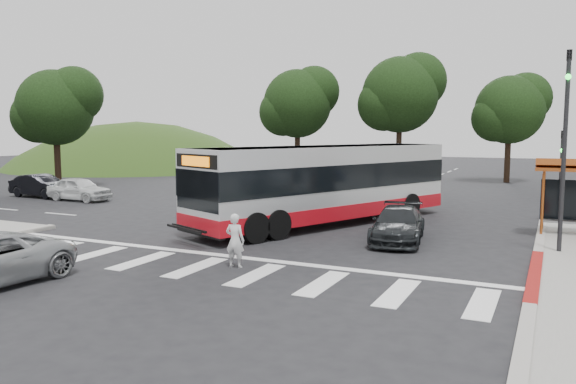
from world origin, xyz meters
The scene contains 16 objects.
ground centered at (0.00, 0.00, 0.00)m, with size 140.00×140.00×0.00m, color black.
curb_east centered at (9.00, 8.00, 0.07)m, with size 0.30×40.00×0.15m, color #9E9991.
curb_east_red centered at (9.00, -2.00, 0.08)m, with size 0.32×6.00×0.15m, color maroon.
hillside_nw centered at (-32.00, 30.00, 0.00)m, with size 44.00×44.00×10.00m, color #244014.
crosswalk_ladder centered at (0.00, -5.00, 0.01)m, with size 18.00×2.60×0.01m, color silver.
traffic_signal_ne_tall centered at (9.60, 1.49, 3.88)m, with size 0.18×0.37×6.50m.
traffic_signal_ne_short centered at (9.60, 8.49, 2.48)m, with size 0.18×0.37×4.00m.
tree_north_a centered at (-1.92, 26.07, 6.92)m, with size 6.60×6.15×10.17m.
tree_north_b centered at (6.07, 28.06, 5.66)m, with size 5.72×5.33×8.43m.
tree_north_c centered at (-9.92, 24.06, 6.29)m, with size 6.16×5.74×9.30m.
tree_west_a centered at (-21.93, 10.06, 5.66)m, with size 5.72×5.33×8.43m.
transit_bus centered at (0.56, 3.90, 1.67)m, with size 2.80×12.93×3.34m, color silver, non-canonical shape.
pedestrian centered at (1.02, -4.46, 0.80)m, with size 0.58×0.38×1.60m, color silver.
dark_sedan centered at (4.33, 1.41, 0.62)m, with size 1.75×4.31×1.25m, color black.
west_car_white centered at (-15.18, 5.29, 0.68)m, with size 1.60×3.97×1.35m, color silver.
west_car_black centered at (-18.49, 5.50, 0.69)m, with size 1.46×4.19×1.38m, color black.
Camera 1 is at (9.37, -18.34, 3.99)m, focal length 35.00 mm.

